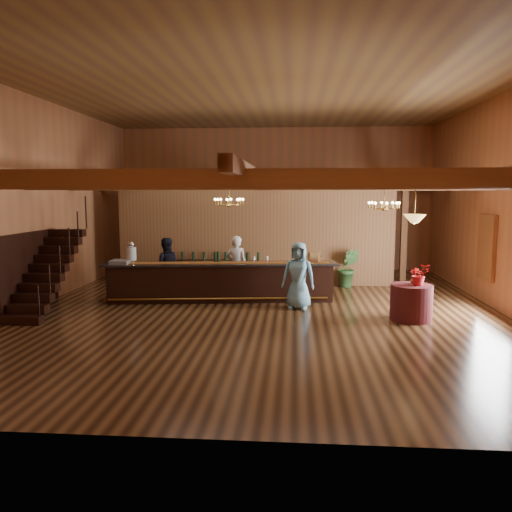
# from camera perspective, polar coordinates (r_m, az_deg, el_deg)

# --- Properties ---
(floor) EXTENTS (14.00, 14.00, 0.00)m
(floor) POSITION_cam_1_polar(r_m,az_deg,el_deg) (13.08, 0.81, -6.00)
(floor) COLOR brown
(floor) RESTS_ON ground
(ceiling) EXTENTS (14.00, 14.00, 0.00)m
(ceiling) POSITION_cam_1_polar(r_m,az_deg,el_deg) (12.97, 0.86, 18.37)
(ceiling) COLOR brown
(ceiling) RESTS_ON wall_back
(wall_back) EXTENTS (12.00, 0.10, 5.50)m
(wall_back) POSITION_cam_1_polar(r_m,az_deg,el_deg) (19.72, 2.13, 6.53)
(wall_back) COLOR #AC6338
(wall_back) RESTS_ON floor
(wall_front) EXTENTS (12.00, 0.10, 5.50)m
(wall_front) POSITION_cam_1_polar(r_m,az_deg,el_deg) (5.77, -3.58, 4.76)
(wall_front) COLOR #AC6338
(wall_front) RESTS_ON floor
(wall_left) EXTENTS (0.10, 14.00, 5.50)m
(wall_left) POSITION_cam_1_polar(r_m,az_deg,el_deg) (14.41, -23.84, 5.65)
(wall_left) COLOR #AC6338
(wall_left) RESTS_ON floor
(wall_right) EXTENTS (0.10, 14.00, 5.50)m
(wall_right) POSITION_cam_1_polar(r_m,az_deg,el_deg) (13.73, 26.82, 5.44)
(wall_right) COLOR #AC6338
(wall_right) RESTS_ON floor
(beam_grid) EXTENTS (11.90, 13.90, 0.39)m
(beam_grid) POSITION_cam_1_polar(r_m,az_deg,el_deg) (13.24, 0.98, 8.31)
(beam_grid) COLOR brown
(beam_grid) RESTS_ON wall_left
(support_posts) EXTENTS (9.20, 10.20, 3.20)m
(support_posts) POSITION_cam_1_polar(r_m,az_deg,el_deg) (12.31, 0.68, 0.73)
(support_posts) COLOR brown
(support_posts) RESTS_ON floor
(partition_wall) EXTENTS (9.00, 0.18, 3.10)m
(partition_wall) POSITION_cam_1_polar(r_m,az_deg,el_deg) (16.32, -0.15, 2.17)
(partition_wall) COLOR brown
(partition_wall) RESTS_ON floor
(window_right_back) EXTENTS (0.12, 1.05, 1.75)m
(window_right_back) POSITION_cam_1_polar(r_m,az_deg,el_deg) (14.71, 24.90, 0.93)
(window_right_back) COLOR white
(window_right_back) RESTS_ON wall_right
(staircase) EXTENTS (1.00, 2.80, 2.00)m
(staircase) POSITION_cam_1_polar(r_m,az_deg,el_deg) (13.65, -22.89, -1.74)
(staircase) COLOR black
(staircase) RESTS_ON floor
(backroom_boxes) EXTENTS (4.10, 0.60, 1.10)m
(backroom_boxes) POSITION_cam_1_polar(r_m,az_deg,el_deg) (18.40, 0.99, -0.45)
(backroom_boxes) COLOR black
(backroom_boxes) RESTS_ON floor
(tasting_bar) EXTENTS (6.50, 1.56, 1.09)m
(tasting_bar) POSITION_cam_1_polar(r_m,az_deg,el_deg) (13.86, -4.05, -2.95)
(tasting_bar) COLOR black
(tasting_bar) RESTS_ON floor
(beverage_dispenser) EXTENTS (0.26, 0.26, 0.60)m
(beverage_dispenser) POSITION_cam_1_polar(r_m,az_deg,el_deg) (14.08, -14.05, 0.37)
(beverage_dispenser) COLOR silver
(beverage_dispenser) RESTS_ON tasting_bar
(glass_rack_tray) EXTENTS (0.50, 0.50, 0.10)m
(glass_rack_tray) POSITION_cam_1_polar(r_m,az_deg,el_deg) (14.07, -15.21, -0.65)
(glass_rack_tray) COLOR gray
(glass_rack_tray) RESTS_ON tasting_bar
(raffle_drum) EXTENTS (0.34, 0.24, 0.30)m
(raffle_drum) POSITION_cam_1_polar(r_m,az_deg,el_deg) (13.87, 6.64, -0.03)
(raffle_drum) COLOR #9D6F3D
(raffle_drum) RESTS_ON tasting_bar
(bar_bottle_0) EXTENTS (0.07, 0.07, 0.30)m
(bar_bottle_0) POSITION_cam_1_polar(r_m,az_deg,el_deg) (13.89, -4.71, -0.11)
(bar_bottle_0) COLOR black
(bar_bottle_0) RESTS_ON tasting_bar
(bar_bottle_1) EXTENTS (0.07, 0.07, 0.30)m
(bar_bottle_1) POSITION_cam_1_polar(r_m,az_deg,el_deg) (13.88, -4.35, -0.10)
(bar_bottle_1) COLOR black
(bar_bottle_1) RESTS_ON tasting_bar
(backbar_shelf) EXTENTS (2.91, 0.86, 0.81)m
(backbar_shelf) POSITION_cam_1_polar(r_m,az_deg,el_deg) (16.28, -4.10, -1.93)
(backbar_shelf) COLOR black
(backbar_shelf) RESTS_ON floor
(round_table) EXTENTS (0.98, 0.98, 0.85)m
(round_table) POSITION_cam_1_polar(r_m,az_deg,el_deg) (12.38, 17.32, -5.09)
(round_table) COLOR #48121D
(round_table) RESTS_ON floor
(chandelier_left) EXTENTS (0.80, 0.80, 0.59)m
(chandelier_left) POSITION_cam_1_polar(r_m,az_deg,el_deg) (13.72, -3.11, 6.26)
(chandelier_left) COLOR #A5782C
(chandelier_left) RESTS_ON beam_grid
(chandelier_right) EXTENTS (0.80, 0.80, 0.68)m
(chandelier_right) POSITION_cam_1_polar(r_m,az_deg,el_deg) (13.43, 14.43, 5.67)
(chandelier_right) COLOR #A5782C
(chandelier_right) RESTS_ON beam_grid
(pendant_lamp) EXTENTS (0.52, 0.52, 0.90)m
(pendant_lamp) POSITION_cam_1_polar(r_m,az_deg,el_deg) (12.12, 17.67, 4.10)
(pendant_lamp) COLOR #A5782C
(pendant_lamp) RESTS_ON beam_grid
(bartender) EXTENTS (0.72, 0.56, 1.76)m
(bartender) POSITION_cam_1_polar(r_m,az_deg,el_deg) (14.60, -2.22, -1.10)
(bartender) COLOR silver
(bartender) RESTS_ON floor
(staff_second) EXTENTS (0.96, 0.84, 1.69)m
(staff_second) POSITION_cam_1_polar(r_m,az_deg,el_deg) (14.91, -10.27, -1.16)
(staff_second) COLOR black
(staff_second) RESTS_ON floor
(guest) EXTENTS (0.94, 0.71, 1.74)m
(guest) POSITION_cam_1_polar(r_m,az_deg,el_deg) (12.93, 4.87, -2.24)
(guest) COLOR #6DA8C2
(guest) RESTS_ON floor
(floor_plant) EXTENTS (0.71, 0.59, 1.24)m
(floor_plant) POSITION_cam_1_polar(r_m,az_deg,el_deg) (16.14, 10.48, -1.34)
(floor_plant) COLOR #2F5625
(floor_plant) RESTS_ON floor
(table_flowers) EXTENTS (0.53, 0.48, 0.52)m
(table_flowers) POSITION_cam_1_polar(r_m,az_deg,el_deg) (12.22, 18.12, -2.02)
(table_flowers) COLOR red
(table_flowers) RESTS_ON round_table
(table_vase) EXTENTS (0.15, 0.15, 0.28)m
(table_vase) POSITION_cam_1_polar(r_m,az_deg,el_deg) (12.43, 17.61, -2.41)
(table_vase) COLOR #A5782C
(table_vase) RESTS_ON round_table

